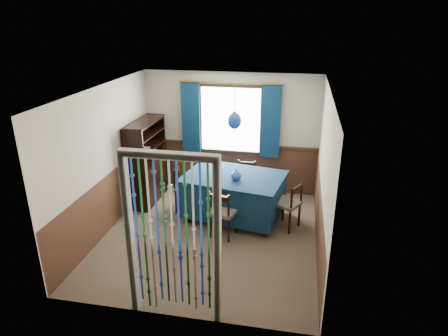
% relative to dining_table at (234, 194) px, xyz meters
% --- Properties ---
extents(floor, '(4.00, 4.00, 0.00)m').
position_rel_dining_table_xyz_m(floor, '(-0.29, -0.70, -0.48)').
color(floor, brown).
rests_on(floor, ground).
extents(ceiling, '(4.00, 4.00, 0.00)m').
position_rel_dining_table_xyz_m(ceiling, '(-0.29, -0.70, 2.02)').
color(ceiling, silver).
rests_on(ceiling, ground).
extents(wall_back, '(3.60, 0.00, 3.60)m').
position_rel_dining_table_xyz_m(wall_back, '(-0.29, 1.30, 0.77)').
color(wall_back, '#B8AE97').
rests_on(wall_back, ground).
extents(wall_front, '(3.60, 0.00, 3.60)m').
position_rel_dining_table_xyz_m(wall_front, '(-0.29, -2.70, 0.77)').
color(wall_front, '#B8AE97').
rests_on(wall_front, ground).
extents(wall_left, '(0.00, 4.00, 4.00)m').
position_rel_dining_table_xyz_m(wall_left, '(-2.09, -0.70, 0.77)').
color(wall_left, '#B8AE97').
rests_on(wall_left, ground).
extents(wall_right, '(0.00, 4.00, 4.00)m').
position_rel_dining_table_xyz_m(wall_right, '(1.51, -0.70, 0.77)').
color(wall_right, '#B8AE97').
rests_on(wall_right, ground).
extents(wainscot_back, '(3.60, 0.00, 3.60)m').
position_rel_dining_table_xyz_m(wainscot_back, '(-0.29, 1.28, 0.02)').
color(wainscot_back, '#422719').
rests_on(wainscot_back, ground).
extents(wainscot_front, '(3.60, 0.00, 3.60)m').
position_rel_dining_table_xyz_m(wainscot_front, '(-0.29, -2.69, 0.02)').
color(wainscot_front, '#422719').
rests_on(wainscot_front, ground).
extents(wainscot_left, '(0.00, 4.00, 4.00)m').
position_rel_dining_table_xyz_m(wainscot_left, '(-2.07, -0.70, 0.02)').
color(wainscot_left, '#422719').
rests_on(wainscot_left, ground).
extents(wainscot_right, '(0.00, 4.00, 4.00)m').
position_rel_dining_table_xyz_m(wainscot_right, '(1.50, -0.70, 0.02)').
color(wainscot_right, '#422719').
rests_on(wainscot_right, ground).
extents(window, '(1.32, 0.12, 1.42)m').
position_rel_dining_table_xyz_m(window, '(-0.29, 1.25, 1.07)').
color(window, black).
rests_on(window, wall_back).
extents(doorway, '(1.16, 0.12, 2.18)m').
position_rel_dining_table_xyz_m(doorway, '(-0.29, -2.64, 0.57)').
color(doorway, silver).
rests_on(doorway, ground).
extents(dining_table, '(1.93, 1.49, 0.85)m').
position_rel_dining_table_xyz_m(dining_table, '(0.00, 0.00, 0.00)').
color(dining_table, '#0C2540').
rests_on(dining_table, floor).
extents(chair_near, '(0.51, 0.50, 0.86)m').
position_rel_dining_table_xyz_m(chair_near, '(-0.07, -0.69, -0.02)').
color(chair_near, black).
rests_on(chair_near, floor).
extents(chair_far, '(0.41, 0.39, 0.83)m').
position_rel_dining_table_xyz_m(chair_far, '(0.11, 0.74, -0.04)').
color(chair_far, black).
rests_on(chair_far, floor).
extents(chair_left, '(0.45, 0.47, 0.88)m').
position_rel_dining_table_xyz_m(chair_left, '(-0.99, 0.17, -0.02)').
color(chair_left, black).
rests_on(chair_left, floor).
extents(chair_right, '(0.56, 0.57, 0.87)m').
position_rel_dining_table_xyz_m(chair_right, '(1.00, -0.17, -0.02)').
color(chair_right, black).
rests_on(chair_right, floor).
extents(sideboard, '(0.46, 1.26, 1.63)m').
position_rel_dining_table_xyz_m(sideboard, '(-1.85, 0.50, 0.09)').
color(sideboard, black).
rests_on(sideboard, floor).
extents(pendant_lamp, '(0.23, 0.23, 0.78)m').
position_rel_dining_table_xyz_m(pendant_lamp, '(-0.00, 0.00, 1.38)').
color(pendant_lamp, olive).
rests_on(pendant_lamp, ceiling).
extents(vase_table, '(0.20, 0.20, 0.18)m').
position_rel_dining_table_xyz_m(vase_table, '(0.06, -0.15, 0.45)').
color(vase_table, '#163A9A').
rests_on(vase_table, dining_table).
extents(bowl_shelf, '(0.21, 0.21, 0.05)m').
position_rel_dining_table_xyz_m(bowl_shelf, '(-1.79, 0.30, 0.66)').
color(bowl_shelf, beige).
rests_on(bowl_shelf, sideboard).
extents(vase_sideboard, '(0.18, 0.18, 0.17)m').
position_rel_dining_table_xyz_m(vase_sideboard, '(-1.79, 0.83, 0.42)').
color(vase_sideboard, beige).
rests_on(vase_sideboard, sideboard).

